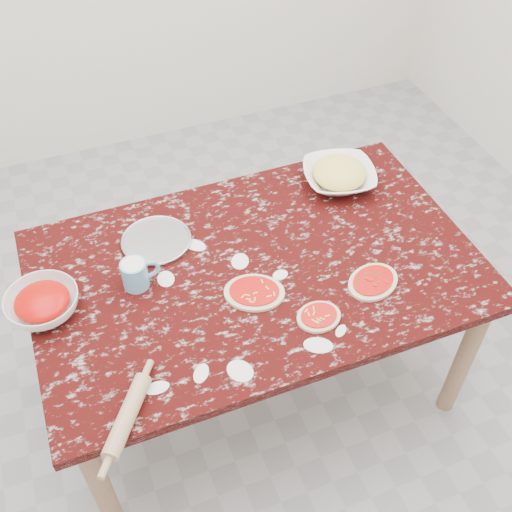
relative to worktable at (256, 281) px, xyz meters
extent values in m
plane|color=gray|center=(0.00, 0.00, -0.67)|extent=(4.00, 4.00, 0.00)
cube|color=black|center=(0.00, 0.00, 0.06)|extent=(1.60, 1.00, 0.04)
cube|color=#967155|center=(0.00, 0.00, 0.00)|extent=(1.50, 0.90, 0.08)
cylinder|color=#967155|center=(-0.72, -0.42, -0.31)|extent=(0.07, 0.07, 0.71)
cylinder|color=#967155|center=(0.72, -0.42, -0.31)|extent=(0.07, 0.07, 0.71)
cylinder|color=#967155|center=(-0.72, 0.42, -0.31)|extent=(0.07, 0.07, 0.71)
cylinder|color=#967155|center=(0.72, 0.42, -0.31)|extent=(0.07, 0.07, 0.71)
cylinder|color=#B2B2B7|center=(-0.30, 0.25, 0.09)|extent=(0.30, 0.30, 0.01)
imported|color=white|center=(-0.74, 0.06, 0.12)|extent=(0.30, 0.30, 0.08)
imported|color=white|center=(0.49, 0.31, 0.12)|extent=(0.35, 0.35, 0.07)
cylinder|color=#5F9FC8|center=(-0.42, 0.07, 0.14)|extent=(0.09, 0.09, 0.11)
torus|color=#5F9FC8|center=(-0.37, 0.07, 0.14)|extent=(0.08, 0.02, 0.07)
cylinder|color=silver|center=(-0.42, 0.07, 0.17)|extent=(0.07, 0.07, 0.01)
ellipsoid|color=beige|center=(-0.05, -0.12, 0.09)|extent=(0.26, 0.24, 0.01)
ellipsoid|color=red|center=(-0.05, -0.12, 0.10)|extent=(0.21, 0.19, 0.00)
ellipsoid|color=beige|center=(0.11, -0.30, 0.09)|extent=(0.16, 0.13, 0.01)
ellipsoid|color=red|center=(0.11, -0.30, 0.10)|extent=(0.13, 0.11, 0.00)
ellipsoid|color=beige|center=(0.35, -0.23, 0.09)|extent=(0.24, 0.21, 0.01)
ellipsoid|color=red|center=(0.35, -0.23, 0.10)|extent=(0.20, 0.18, 0.00)
cylinder|color=tan|center=(-0.57, -0.44, 0.11)|extent=(0.19, 0.25, 0.05)
camera|label=1|loc=(-0.55, -1.40, 1.70)|focal=42.85mm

